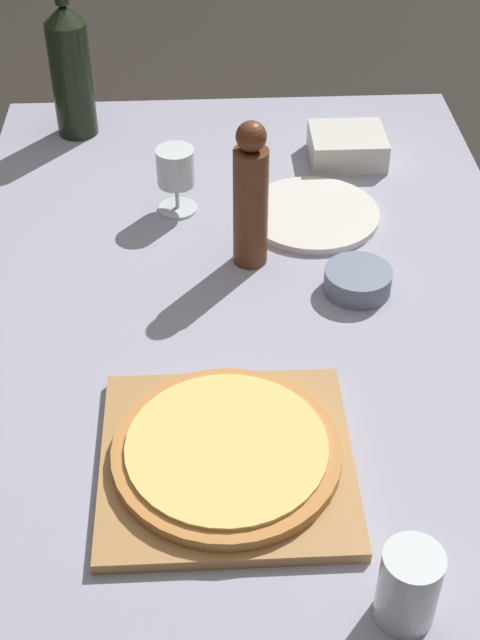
{
  "coord_description": "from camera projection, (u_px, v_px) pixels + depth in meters",
  "views": [
    {
      "loc": [
        -0.07,
        -1.11,
        1.69
      ],
      "look_at": [
        -0.02,
        -0.07,
        0.81
      ],
      "focal_mm": 50.0,
      "sensor_mm": 36.0,
      "label": 1
    }
  ],
  "objects": [
    {
      "name": "wine_bottle",
      "position": [
        71.0,
        69.0,
        1.84
      ],
      "size": [
        0.09,
        0.09,
        0.34
      ],
      "color": "black",
      "rests_on": "dining_table"
    },
    {
      "name": "food_container",
      "position": [
        347.0,
        146.0,
        1.82
      ],
      "size": [
        0.15,
        0.13,
        0.06
      ],
      "color": "beige",
      "rests_on": "dining_table"
    },
    {
      "name": "small_bowl",
      "position": [
        358.0,
        280.0,
        1.49
      ],
      "size": [
        0.11,
        0.11,
        0.04
      ],
      "color": "slate",
      "rests_on": "dining_table"
    },
    {
      "name": "pizza",
      "position": [
        227.0,
        451.0,
        1.19
      ],
      "size": [
        0.31,
        0.31,
        0.02
      ],
      "color": "#BC7A3D",
      "rests_on": "cutting_board"
    },
    {
      "name": "cutting_board",
      "position": [
        227.0,
        461.0,
        1.21
      ],
      "size": [
        0.34,
        0.33,
        0.02
      ],
      "color": "#A87A47",
      "rests_on": "dining_table"
    },
    {
      "name": "ground_plane",
      "position": [
        246.0,
        584.0,
        1.94
      ],
      "size": [
        12.0,
        12.0,
        0.0
      ],
      "primitive_type": "plane",
      "color": "#2D2823"
    },
    {
      "name": "dinner_plate",
      "position": [
        313.0,
        214.0,
        1.67
      ],
      "size": [
        0.25,
        0.25,
        0.01
      ],
      "color": "silver",
      "rests_on": "dining_table"
    },
    {
      "name": "dining_table",
      "position": [
        247.0,
        356.0,
        1.5
      ],
      "size": [
        1.0,
        1.58,
        0.75
      ],
      "color": "#9393A8",
      "rests_on": "ground_plane"
    },
    {
      "name": "wine_glass",
      "position": [
        176.0,
        170.0,
        1.64
      ],
      "size": [
        0.07,
        0.07,
        0.13
      ],
      "color": "silver",
      "rests_on": "dining_table"
    },
    {
      "name": "drinking_tumbler",
      "position": [
        409.0,
        586.0,
        1.0
      ],
      "size": [
        0.07,
        0.07,
        0.11
      ],
      "color": "silver",
      "rests_on": "dining_table"
    },
    {
      "name": "pepper_mill",
      "position": [
        251.0,
        198.0,
        1.49
      ],
      "size": [
        0.06,
        0.06,
        0.27
      ],
      "color": "#5B2D19",
      "rests_on": "dining_table"
    }
  ]
}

